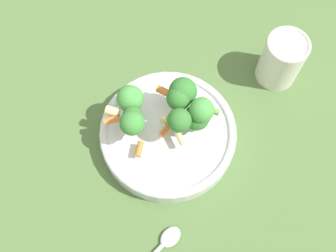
# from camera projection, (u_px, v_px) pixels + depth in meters

# --- Properties ---
(ground_plane) EXTENTS (3.00, 3.00, 0.00)m
(ground_plane) POSITION_uv_depth(u_px,v_px,m) (168.00, 138.00, 0.67)
(ground_plane) COLOR #4C6B38
(bowl) EXTENTS (0.23, 0.23, 0.04)m
(bowl) POSITION_uv_depth(u_px,v_px,m) (168.00, 134.00, 0.65)
(bowl) COLOR silver
(bowl) RESTS_ON ground_plane
(pasta_salad) EXTENTS (0.16, 0.14, 0.08)m
(pasta_salad) POSITION_uv_depth(u_px,v_px,m) (168.00, 108.00, 0.60)
(pasta_salad) COLOR #8CB766
(pasta_salad) RESTS_ON bowl
(cup) EXTENTS (0.07, 0.07, 0.10)m
(cup) POSITION_uv_depth(u_px,v_px,m) (282.00, 59.00, 0.68)
(cup) COLOR silver
(cup) RESTS_ON ground_plane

